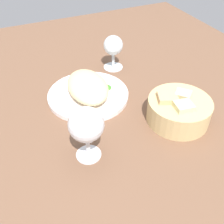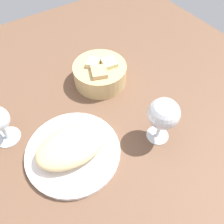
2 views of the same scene
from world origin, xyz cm
name	(u,v)px [view 1 (image 1 of 2)]	position (x,y,z in cm)	size (l,w,h in cm)	color
ground_plane	(95,109)	(0.00, 0.00, -1.00)	(140.00, 140.00, 2.00)	brown
plate	(87,95)	(-5.28, -0.40, 0.70)	(24.29, 24.29, 1.40)	white
omelette	(86,87)	(-5.28, -0.40, 3.88)	(18.21, 11.51, 4.96)	beige
lettuce_garnish	(105,86)	(-5.72, 5.90, 2.19)	(3.73, 3.73, 1.58)	#3F8629
bread_basket	(178,110)	(14.37, 18.40, 3.52)	(16.77, 16.77, 7.94)	tan
wine_glass_near	(86,126)	(16.34, -7.93, 9.46)	(7.99, 7.99, 13.91)	silver
wine_glass_far	(113,47)	(-17.90, 14.03, 7.70)	(6.67, 6.67, 11.76)	silver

